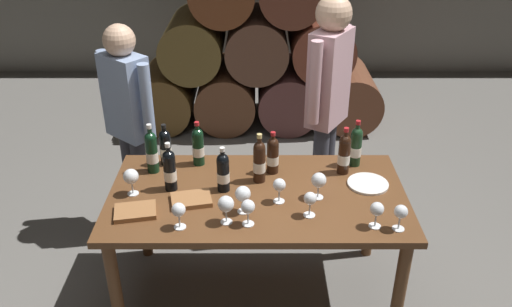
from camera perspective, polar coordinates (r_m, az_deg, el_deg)
ground_plane at (r=3.49m, az=0.01°, el=-14.84°), size 14.00×14.00×0.00m
barrel_stack at (r=5.39m, az=-0.07°, el=10.68°), size 2.49×0.90×1.69m
dining_table at (r=3.06m, az=0.01°, el=-5.77°), size 1.70×0.90×0.76m
wine_bottle_0 at (r=3.22m, az=-11.39°, el=0.19°), size 0.07×0.07×0.32m
wine_bottle_1 at (r=3.26m, az=-6.44°, el=0.80°), size 0.07×0.07×0.29m
wine_bottle_2 at (r=3.06m, az=0.22°, el=-0.83°), size 0.07×0.07×0.31m
wine_bottle_3 at (r=3.29m, az=-9.93°, el=0.69°), size 0.07×0.07×0.27m
wine_bottle_4 at (r=3.29m, az=10.63°, el=0.82°), size 0.07×0.07×0.30m
wine_bottle_5 at (r=3.16m, az=1.68°, el=-0.15°), size 0.07×0.07×0.27m
wine_bottle_6 at (r=3.02m, az=-9.48°, el=-1.75°), size 0.07×0.07×0.30m
wine_bottle_7 at (r=3.19m, az=9.40°, el=0.00°), size 0.07×0.07×0.30m
wine_bottle_8 at (r=2.98m, az=-3.73°, el=-2.00°), size 0.07×0.07×0.28m
wine_glass_0 at (r=2.72m, az=-8.53°, el=-6.17°), size 0.07×0.07×0.15m
wine_glass_1 at (r=2.71m, az=-1.01°, el=-5.89°), size 0.07×0.07×0.15m
wine_glass_2 at (r=2.79m, az=5.76°, el=-4.97°), size 0.07×0.07×0.14m
wine_glass_3 at (r=2.72m, az=-3.42°, el=-5.55°), size 0.09×0.09×0.16m
wine_glass_4 at (r=2.94m, az=6.68°, el=-2.94°), size 0.09×0.09×0.16m
wine_glass_5 at (r=3.03m, az=-13.55°, el=-2.51°), size 0.09×0.09×0.16m
wine_glass_6 at (r=2.76m, az=12.84°, el=-5.97°), size 0.07×0.07×0.15m
wine_glass_7 at (r=2.89m, az=2.41°, el=-3.52°), size 0.07×0.07×0.15m
wine_glass_8 at (r=2.78m, az=15.29°, el=-6.18°), size 0.07×0.07×0.15m
wine_glass_9 at (r=2.80m, az=-1.58°, el=-4.47°), size 0.09×0.09×0.16m
tasting_notebook at (r=2.95m, az=-7.17°, el=-5.00°), size 0.25×0.20×0.03m
leather_ledger at (r=2.91m, az=-13.09°, el=-6.17°), size 0.25×0.20×0.03m
serving_plate at (r=3.15m, az=11.90°, el=-3.21°), size 0.24×0.24×0.01m
sommelier_presenting at (r=3.58m, az=7.65°, el=6.16°), size 0.32×0.43×1.72m
taster_seated_left at (r=3.67m, az=-13.79°, el=4.08°), size 0.40×0.34×1.54m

